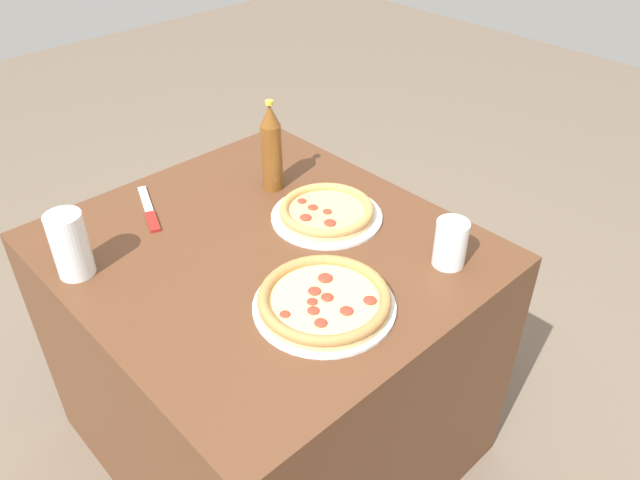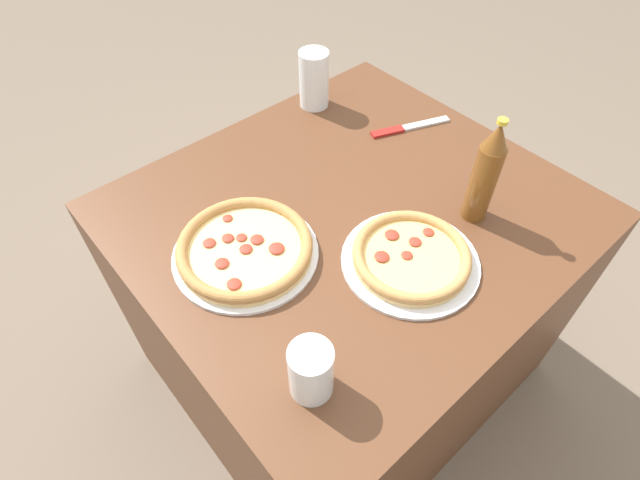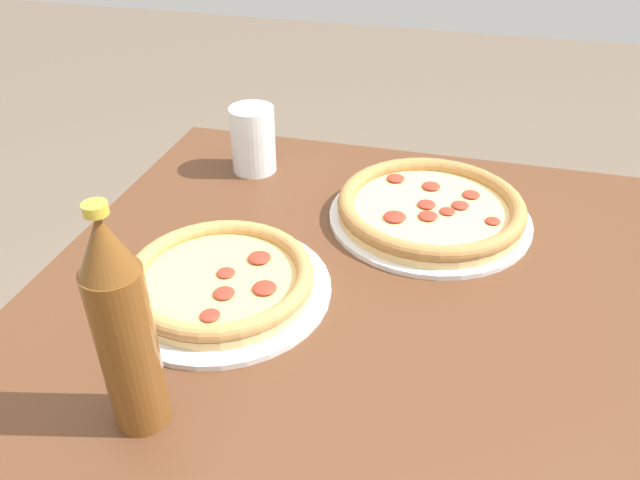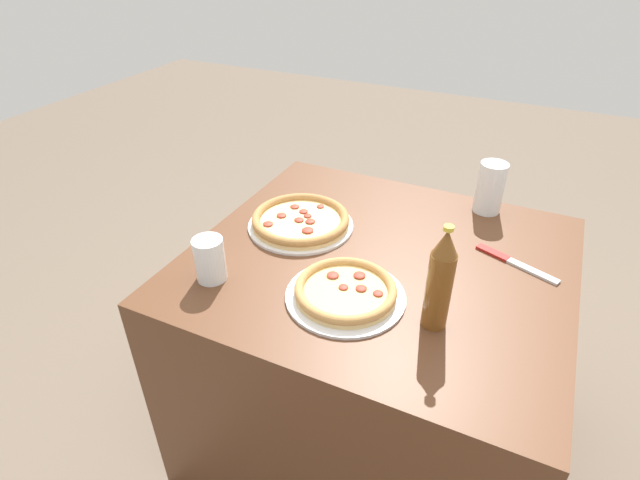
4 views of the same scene
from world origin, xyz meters
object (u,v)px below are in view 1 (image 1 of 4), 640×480
Objects in this scene: glass_cola at (450,246)px; beer_bottle at (271,148)px; pizza_margherita at (327,212)px; glass_orange_juice at (71,247)px; knife at (149,210)px; pizza_pepperoni at (324,300)px.

glass_cola is 0.45× the size of beer_bottle.
pizza_margherita is 0.63m from glass_orange_juice.
beer_bottle is (-0.02, -0.58, 0.05)m from glass_orange_juice.
knife is at bearing 30.22° from glass_cola.
pizza_pepperoni is 0.59m from glass_orange_juice.
beer_bottle reaches higher than pizza_pepperoni.
pizza_pepperoni is at bearing 152.24° from beer_bottle.
glass_cola is at bearing -149.78° from knife.
pizza_pepperoni is 0.60m from knife.
pizza_pepperoni reaches higher than pizza_margherita.
glass_cola is (-0.09, -0.32, 0.03)m from pizza_pepperoni.
glass_orange_juice is 0.58m from beer_bottle.
knife is at bearing 7.45° from pizza_pepperoni.
pizza_pepperoni is 1.40× the size of knife.
pizza_pepperoni reaches higher than knife.
glass_cola is at bearing -131.01° from glass_orange_juice.
pizza_margherita is 1.12× the size of beer_bottle.
knife is (0.11, -0.26, -0.07)m from glass_orange_juice.
beer_bottle is at bearing -27.76° from pizza_pepperoni.
glass_orange_juice reaches higher than pizza_pepperoni.
pizza_pepperoni is 0.53m from beer_bottle.
pizza_pepperoni is 1.07× the size of pizza_margherita.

